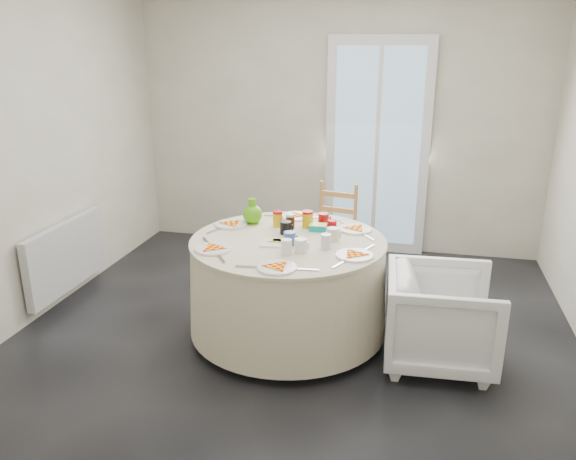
% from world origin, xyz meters
% --- Properties ---
extents(floor, '(4.00, 4.00, 0.00)m').
position_xyz_m(floor, '(0.00, 0.00, 0.00)').
color(floor, black).
rests_on(floor, ground).
extents(wall_back, '(4.00, 0.02, 2.60)m').
position_xyz_m(wall_back, '(0.00, 2.00, 1.30)').
color(wall_back, '#BCB5A3').
rests_on(wall_back, floor).
extents(wall_left, '(0.02, 4.00, 2.60)m').
position_xyz_m(wall_left, '(-2.00, 0.00, 1.30)').
color(wall_left, '#BCB5A3').
rests_on(wall_left, floor).
extents(glass_door, '(1.00, 0.08, 2.10)m').
position_xyz_m(glass_door, '(0.40, 1.95, 1.05)').
color(glass_door, silver).
rests_on(glass_door, floor).
extents(radiator, '(0.07, 1.00, 0.55)m').
position_xyz_m(radiator, '(-1.94, 0.20, 0.38)').
color(radiator, silver).
rests_on(radiator, floor).
extents(table, '(1.40, 1.40, 0.71)m').
position_xyz_m(table, '(-0.05, 0.03, 0.38)').
color(table, beige).
rests_on(table, floor).
extents(wooden_chair, '(0.45, 0.43, 0.85)m').
position_xyz_m(wooden_chair, '(0.09, 1.15, 0.47)').
color(wooden_chair, '#C87651').
rests_on(wooden_chair, floor).
extents(armchair, '(0.68, 0.72, 0.71)m').
position_xyz_m(armchair, '(1.01, -0.12, 0.39)').
color(armchair, white).
rests_on(armchair, floor).
extents(place_settings, '(1.43, 1.43, 0.02)m').
position_xyz_m(place_settings, '(-0.05, 0.03, 0.77)').
color(place_settings, white).
rests_on(place_settings, table).
extents(jar_cluster, '(0.51, 0.29, 0.14)m').
position_xyz_m(jar_cluster, '(0.01, 0.26, 0.82)').
color(jar_cluster, '#AA6017').
rests_on(jar_cluster, table).
extents(butter_tub, '(0.13, 0.10, 0.05)m').
position_xyz_m(butter_tub, '(0.12, 0.27, 0.79)').
color(butter_tub, '#02A0A0').
rests_on(butter_tub, table).
extents(green_pitcher, '(0.19, 0.19, 0.19)m').
position_xyz_m(green_pitcher, '(-0.39, 0.33, 0.87)').
color(green_pitcher, '#4DA00E').
rests_on(green_pitcher, table).
extents(cheese_platter, '(0.29, 0.21, 0.04)m').
position_xyz_m(cheese_platter, '(-0.07, -0.06, 0.77)').
color(cheese_platter, silver).
rests_on(cheese_platter, table).
extents(mugs_glasses, '(0.72, 0.72, 0.11)m').
position_xyz_m(mugs_glasses, '(0.08, 0.03, 0.81)').
color(mugs_glasses, '#A5A5A5').
rests_on(mugs_glasses, table).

